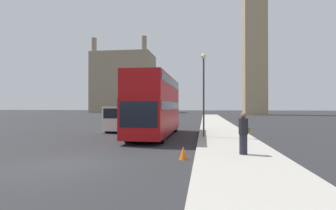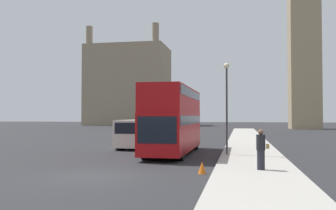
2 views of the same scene
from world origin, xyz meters
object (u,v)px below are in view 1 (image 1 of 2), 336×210
at_px(street_lamp, 204,82).
at_px(parked_sedan, 163,115).
at_px(clock_tower, 254,3).
at_px(white_van, 124,118).
at_px(pedestrian, 243,134).
at_px(red_double_decker_bus, 156,103).

bearing_deg(street_lamp, parked_sedan, 104.07).
height_order(clock_tower, white_van, clock_tower).
distance_m(white_van, parked_sedan, 25.93).
bearing_deg(clock_tower, white_van, -112.47).
height_order(white_van, pedestrian, white_van).
relative_size(pedestrian, street_lamp, 0.31).
relative_size(clock_tower, street_lamp, 10.37).
bearing_deg(parked_sedan, pedestrian, -75.81).
height_order(pedestrian, parked_sedan, pedestrian).
bearing_deg(clock_tower, street_lamp, -103.79).
bearing_deg(street_lamp, pedestrian, -75.28).
height_order(clock_tower, parked_sedan, clock_tower).
relative_size(red_double_decker_bus, pedestrian, 5.78).
relative_size(red_double_decker_bus, street_lamp, 1.81).
distance_m(clock_tower, pedestrian, 70.01).
bearing_deg(white_van, red_double_decker_bus, -47.86).
bearing_deg(white_van, clock_tower, 67.53).
distance_m(pedestrian, parked_sedan, 38.77).
bearing_deg(red_double_decker_bus, white_van, 132.14).
bearing_deg(parked_sedan, red_double_decker_bus, -82.04).
bearing_deg(parked_sedan, street_lamp, -75.93).
bearing_deg(parked_sedan, white_van, -88.89).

